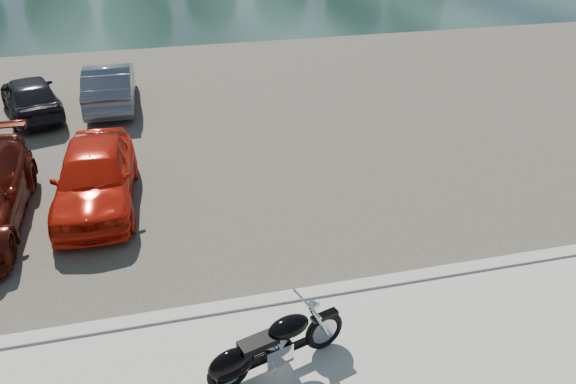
# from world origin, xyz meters

# --- Properties ---
(kerb) EXTENTS (60.00, 0.30, 0.14)m
(kerb) POSITION_xyz_m (0.00, 2.00, 0.07)
(kerb) COLOR #B9B7AE
(kerb) RESTS_ON ground
(parking_lot) EXTENTS (60.00, 18.00, 0.04)m
(parking_lot) POSITION_xyz_m (0.00, 11.00, 0.02)
(parking_lot) COLOR #464038
(parking_lot) RESTS_ON ground
(motorcycle) EXTENTS (2.27, 1.00, 1.05)m
(motorcycle) POSITION_xyz_m (-0.89, 0.40, 0.56)
(motorcycle) COLOR black
(motorcycle) RESTS_ON promenade
(car_4) EXTENTS (1.85, 4.31, 1.45)m
(car_4) POSITION_xyz_m (-3.57, 6.35, 0.77)
(car_4) COLOR red
(car_4) RESTS_ON parking_lot
(car_8) EXTENTS (2.55, 4.09, 1.30)m
(car_8) POSITION_xyz_m (-5.83, 12.62, 0.69)
(car_8) COLOR black
(car_8) RESTS_ON parking_lot
(car_9) EXTENTS (1.52, 4.24, 1.39)m
(car_9) POSITION_xyz_m (-3.44, 12.99, 0.74)
(car_9) COLOR slate
(car_9) RESTS_ON parking_lot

